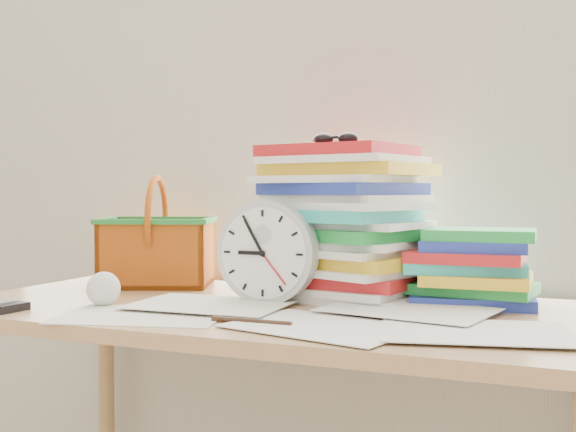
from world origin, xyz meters
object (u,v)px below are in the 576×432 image
at_px(desk, 266,340).
at_px(clock, 268,252).
at_px(basket, 157,232).
at_px(paper_stack, 343,222).
at_px(book_stack, 471,267).

relative_size(desk, clock, 6.13).
distance_m(clock, basket, 0.43).
relative_size(paper_stack, clock, 1.61).
bearing_deg(book_stack, desk, -155.96).
distance_m(clock, book_stack, 0.45).
height_order(paper_stack, clock, paper_stack).
relative_size(desk, paper_stack, 3.81).
xyz_separation_m(clock, basket, (-0.40, 0.17, 0.03)).
relative_size(desk, basket, 4.93).
bearing_deg(desk, paper_stack, 57.21).
distance_m(desk, paper_stack, 0.33).
height_order(book_stack, basket, basket).
bearing_deg(clock, book_stack, 20.72).
xyz_separation_m(desk, basket, (-0.40, 0.20, 0.22)).
height_order(clock, book_stack, clock).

